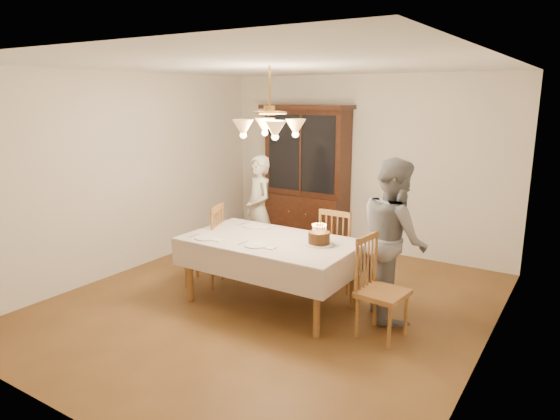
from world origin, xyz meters
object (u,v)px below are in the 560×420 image
Objects in this scene: dining_table at (270,246)px; china_hutch at (306,179)px; birthday_cake at (319,238)px; chair_far_side at (340,253)px; elderly_woman at (259,210)px.

china_hutch is (-0.84, 2.25, 0.36)m from dining_table.
birthday_cake is at bearing -57.14° from china_hutch.
dining_table is 1.00m from chair_far_side.
elderly_woman reaches higher than dining_table.
birthday_cake is at bearing 12.32° from dining_table.
dining_table is at bearing -167.68° from birthday_cake.
china_hutch is at bearing 122.86° from birthday_cake.
dining_table is at bearing -18.36° from elderly_woman.
chair_far_side is 3.33× the size of birthday_cake.
dining_table is 0.57m from birthday_cake.
china_hutch is 7.20× the size of birthday_cake.
china_hutch is 2.16× the size of chair_far_side.
chair_far_side is (1.27, -1.39, -0.60)m from china_hutch.
china_hutch reaches higher than chair_far_side.
chair_far_side reaches higher than birthday_cake.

